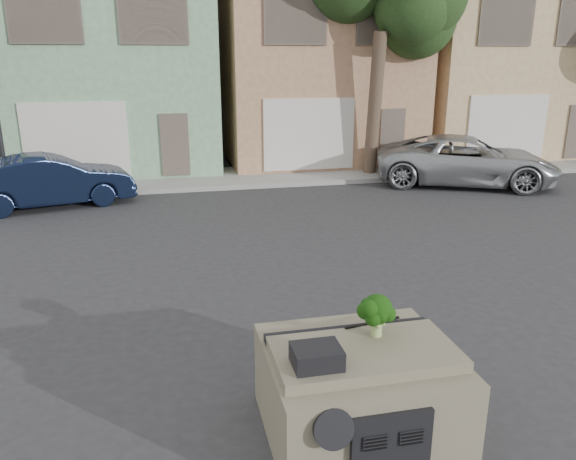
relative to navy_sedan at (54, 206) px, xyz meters
name	(u,v)px	position (x,y,z in m)	size (l,w,h in m)	color
ground_plane	(295,315)	(5.00, -8.15, 0.00)	(120.00, 120.00, 0.00)	#303033
sidewalk	(224,178)	(5.00, 2.35, 0.07)	(40.00, 3.00, 0.15)	gray
townhouse_mint	(114,62)	(1.50, 6.35, 3.77)	(7.20, 8.20, 7.55)	#80AB81
townhouse_tan	(310,62)	(9.00, 6.35, 3.77)	(7.20, 8.20, 7.55)	tan
townhouse_beige	(480,61)	(16.50, 6.35, 3.77)	(7.20, 8.20, 7.55)	tan
navy_sedan	(54,206)	(0.00, 0.00, 0.00)	(1.52, 4.36, 1.44)	black
silver_pickup	(464,184)	(12.58, 0.00, 0.00)	(2.61, 5.66, 1.57)	#A4A7AA
tree_near	(377,48)	(10.00, 1.65, 4.25)	(4.40, 4.00, 8.50)	#233E19
car_dashboard	(358,388)	(5.00, -11.15, 0.56)	(2.00, 1.80, 1.12)	#726A54
instrument_hump	(317,356)	(4.42, -11.50, 1.22)	(0.48, 0.38, 0.20)	black
wiper_arm	(372,323)	(5.28, -10.77, 1.13)	(0.70, 0.03, 0.02)	black
broccoli	(377,315)	(5.21, -11.05, 1.36)	(0.40, 0.40, 0.49)	black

